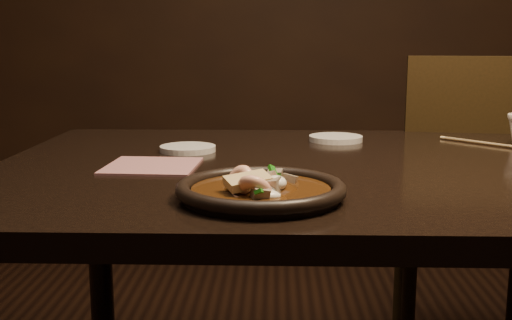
{
  "coord_description": "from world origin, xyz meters",
  "views": [
    {
      "loc": [
        -0.27,
        -1.19,
        0.98
      ],
      "look_at": [
        -0.3,
        -0.23,
        0.8
      ],
      "focal_mm": 45.0,
      "sensor_mm": 36.0,
      "label": 1
    }
  ],
  "objects": [
    {
      "name": "plate",
      "position": [
        -0.29,
        -0.28,
        0.76
      ],
      "size": [
        0.25,
        0.25,
        0.03
      ],
      "color": "black",
      "rests_on": "table"
    },
    {
      "name": "chopsticks",
      "position": [
        0.21,
        0.22,
        0.75
      ],
      "size": [
        0.18,
        0.19,
        0.01
      ],
      "rotation": [
        0.0,
        0.0,
        0.74
      ],
      "color": "tan",
      "rests_on": "table"
    },
    {
      "name": "table",
      "position": [
        0.0,
        0.0,
        0.67
      ],
      "size": [
        1.6,
        0.9,
        0.75
      ],
      "color": "black",
      "rests_on": "floor"
    },
    {
      "name": "napkin",
      "position": [
        -0.5,
        -0.04,
        0.75
      ],
      "size": [
        0.17,
        0.17,
        0.0
      ],
      "primitive_type": "cube",
      "rotation": [
        0.0,
        0.0,
        -0.05
      ],
      "color": "#955B5E",
      "rests_on": "table"
    },
    {
      "name": "saucer_left",
      "position": [
        -0.45,
        0.13,
        0.76
      ],
      "size": [
        0.12,
        0.12,
        0.01
      ],
      "primitive_type": "cylinder",
      "color": "silver",
      "rests_on": "table"
    },
    {
      "name": "saucer_right",
      "position": [
        -0.13,
        0.27,
        0.76
      ],
      "size": [
        0.12,
        0.12,
        0.01
      ],
      "primitive_type": "cylinder",
      "color": "silver",
      "rests_on": "table"
    },
    {
      "name": "stirfry",
      "position": [
        -0.29,
        -0.28,
        0.77
      ],
      "size": [
        0.12,
        0.15,
        0.06
      ],
      "color": "#341B09",
      "rests_on": "plate"
    },
    {
      "name": "chair",
      "position": [
        0.29,
        0.55,
        0.51
      ],
      "size": [
        0.5,
        0.5,
        0.94
      ],
      "rotation": [
        0.0,
        0.0,
        3.01
      ],
      "color": "black",
      "rests_on": "floor"
    }
  ]
}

